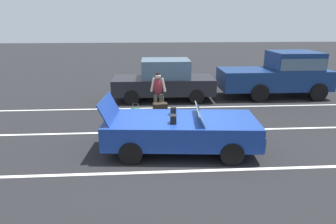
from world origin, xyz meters
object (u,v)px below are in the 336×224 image
(suitcase_large_black, at_px, (160,114))
(traveler_person, at_px, (158,92))
(suitcase_small_carryon, at_px, (135,116))
(parked_pickup_truck_far, at_px, (282,73))
(suitcase_medium_bright, at_px, (172,120))
(parked_sedan_near, at_px, (164,80))
(convertible_car, at_px, (188,131))

(suitcase_large_black, height_order, traveler_person, traveler_person)
(suitcase_small_carryon, relative_size, parked_pickup_truck_far, 0.14)
(suitcase_large_black, relative_size, parked_pickup_truck_far, 0.20)
(suitcase_medium_bright, relative_size, parked_sedan_near, 0.14)
(parked_sedan_near, bearing_deg, suitcase_large_black, 85.11)
(parked_sedan_near, bearing_deg, suitcase_small_carryon, 69.66)
(convertible_car, bearing_deg, parked_sedan_near, 98.55)
(suitcase_medium_bright, distance_m, suitcase_small_carryon, 1.43)
(convertible_car, bearing_deg, suitcase_medium_bright, 103.81)
(traveler_person, bearing_deg, parked_sedan_near, 179.31)
(suitcase_large_black, bearing_deg, parked_sedan_near, 166.21)
(traveler_person, bearing_deg, suitcase_small_carryon, -39.67)
(suitcase_medium_bright, bearing_deg, parked_sedan_near, 138.88)
(suitcase_medium_bright, relative_size, traveler_person, 0.38)
(traveler_person, relative_size, parked_pickup_truck_far, 0.33)
(suitcase_medium_bright, distance_m, parked_pickup_truck_far, 6.82)
(suitcase_small_carryon, xyz_separation_m, parked_pickup_truck_far, (6.73, 3.33, 0.86))
(suitcase_large_black, bearing_deg, traveler_person, 173.73)
(suitcase_large_black, height_order, suitcase_small_carryon, suitcase_large_black)
(parked_pickup_truck_far, bearing_deg, traveler_person, -156.42)
(traveler_person, height_order, parked_pickup_truck_far, parked_pickup_truck_far)
(suitcase_large_black, distance_m, suitcase_small_carryon, 0.90)
(suitcase_medium_bright, distance_m, traveler_person, 1.63)
(suitcase_large_black, distance_m, traveler_person, 1.10)
(parked_sedan_near, relative_size, parked_pickup_truck_far, 0.90)
(convertible_car, xyz_separation_m, parked_pickup_truck_far, (5.18, 5.80, 0.51))
(traveler_person, bearing_deg, parked_pickup_truck_far, 121.08)
(convertible_car, distance_m, parked_sedan_near, 5.60)
(suitcase_small_carryon, relative_size, traveler_person, 0.43)
(suitcase_small_carryon, bearing_deg, suitcase_large_black, 87.78)
(convertible_car, height_order, suitcase_medium_bright, convertible_car)
(suitcase_small_carryon, bearing_deg, suitcase_medium_bright, 71.10)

